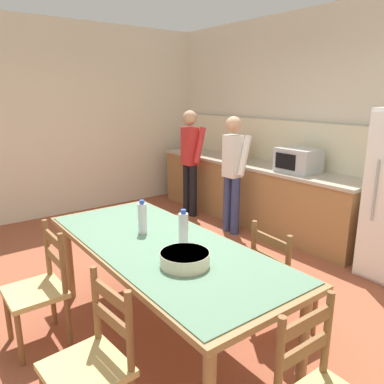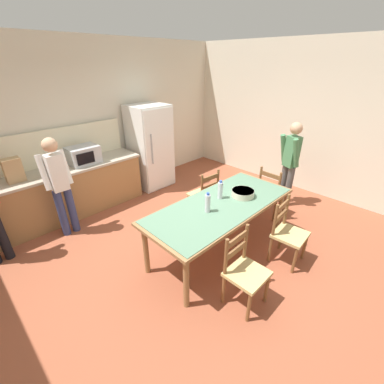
# 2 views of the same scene
# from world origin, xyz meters

# --- Properties ---
(ground_plane) EXTENTS (8.32, 8.32, 0.00)m
(ground_plane) POSITION_xyz_m (0.00, 0.00, 0.00)
(ground_plane) COLOR brown
(wall_back) EXTENTS (6.52, 0.12, 2.90)m
(wall_back) POSITION_xyz_m (0.00, 2.66, 1.45)
(wall_back) COLOR beige
(wall_back) RESTS_ON ground
(wall_left) EXTENTS (0.12, 5.20, 2.90)m
(wall_left) POSITION_xyz_m (-3.26, 0.00, 1.45)
(wall_left) COLOR beige
(wall_left) RESTS_ON ground
(kitchen_counter) EXTENTS (3.51, 0.66, 0.88)m
(kitchen_counter) POSITION_xyz_m (-1.17, 2.23, 0.44)
(kitchen_counter) COLOR #9E7042
(kitchen_counter) RESTS_ON ground
(counter_splashback) EXTENTS (3.47, 0.03, 0.60)m
(counter_splashback) POSITION_xyz_m (-1.16, 2.54, 1.18)
(counter_splashback) COLOR beige
(counter_splashback) RESTS_ON kitchen_counter
(microwave) EXTENTS (0.50, 0.39, 0.30)m
(microwave) POSITION_xyz_m (-0.35, 2.21, 1.03)
(microwave) COLOR #B2B7BC
(microwave) RESTS_ON kitchen_counter
(paper_bag) EXTENTS (0.24, 0.16, 0.36)m
(paper_bag) POSITION_xyz_m (-1.41, 2.20, 1.06)
(paper_bag) COLOR tan
(paper_bag) RESTS_ON kitchen_counter
(dining_table) EXTENTS (2.24, 0.97, 0.78)m
(dining_table) POSITION_xyz_m (0.36, -0.31, 0.71)
(dining_table) COLOR olive
(dining_table) RESTS_ON ground
(bottle_near_centre) EXTENTS (0.07, 0.07, 0.27)m
(bottle_near_centre) POSITION_xyz_m (0.08, -0.30, 0.91)
(bottle_near_centre) COLOR silver
(bottle_near_centre) RESTS_ON dining_table
(bottle_off_centre) EXTENTS (0.07, 0.07, 0.27)m
(bottle_off_centre) POSITION_xyz_m (0.47, -0.19, 0.91)
(bottle_off_centre) COLOR silver
(bottle_off_centre) RESTS_ON dining_table
(serving_bowl) EXTENTS (0.32, 0.32, 0.09)m
(serving_bowl) POSITION_xyz_m (0.75, -0.38, 0.83)
(serving_bowl) COLOR beige
(serving_bowl) RESTS_ON dining_table
(chair_side_near_left) EXTENTS (0.42, 0.40, 0.91)m
(chair_side_near_left) POSITION_xyz_m (-0.15, -1.07, 0.44)
(chair_side_near_left) COLOR brown
(chair_side_near_left) RESTS_ON ground
(chair_side_far_right) EXTENTS (0.45, 0.44, 0.91)m
(chair_side_far_right) POSITION_xyz_m (0.87, 0.45, 0.44)
(chair_side_far_right) COLOR brown
(chair_side_far_right) RESTS_ON ground
(chair_side_near_right) EXTENTS (0.45, 0.43, 0.91)m
(chair_side_near_right) POSITION_xyz_m (0.85, -1.08, 0.44)
(chair_side_near_right) COLOR brown
(chair_side_near_right) RESTS_ON ground
(person_at_sink) EXTENTS (0.40, 0.28, 1.61)m
(person_at_sink) POSITION_xyz_m (-1.94, 1.71, 0.90)
(person_at_sink) COLOR black
(person_at_sink) RESTS_ON ground
(person_at_counter) EXTENTS (0.39, 0.27, 1.57)m
(person_at_counter) POSITION_xyz_m (-0.99, 1.69, 0.88)
(person_at_counter) COLOR navy
(person_at_counter) RESTS_ON ground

